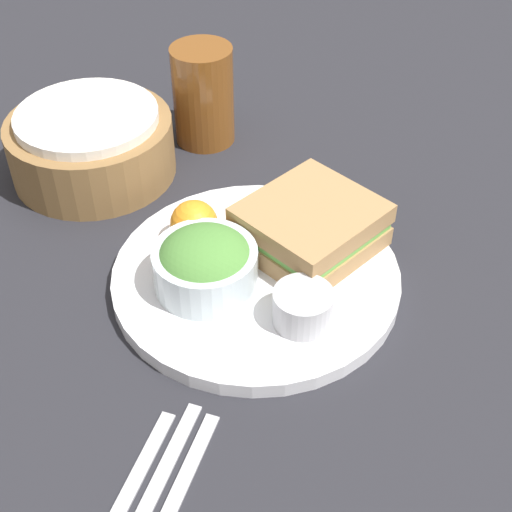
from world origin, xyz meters
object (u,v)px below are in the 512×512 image
(plate, at_px, (256,277))
(dressing_cup, at_px, (303,307))
(spoon, at_px, (121,507))
(drink_glass, at_px, (203,95))
(salad_bowl, at_px, (205,264))
(sandwich, at_px, (310,227))
(bread_basket, at_px, (91,144))

(plate, xyz_separation_m, dressing_cup, (-0.03, -0.07, 0.03))
(plate, height_order, dressing_cup, dressing_cup)
(spoon, bearing_deg, dressing_cup, 159.70)
(drink_glass, bearing_deg, salad_bowl, -141.63)
(plate, bearing_deg, drink_glass, 48.69)
(dressing_cup, distance_m, spoon, 0.23)
(salad_bowl, relative_size, spoon, 0.56)
(dressing_cup, height_order, drink_glass, drink_glass)
(sandwich, height_order, bread_basket, bread_basket)
(plate, relative_size, salad_bowl, 2.85)
(sandwich, bearing_deg, bread_basket, 93.22)
(bread_basket, relative_size, spoon, 1.08)
(salad_bowl, bearing_deg, bread_basket, 69.49)
(plate, distance_m, salad_bowl, 0.06)
(sandwich, xyz_separation_m, bread_basket, (-0.02, 0.29, -0.00))
(sandwich, relative_size, dressing_cup, 2.58)
(drink_glass, relative_size, spoon, 0.69)
(bread_basket, bearing_deg, dressing_cup, -102.67)
(spoon, bearing_deg, plate, 176.12)
(salad_bowl, distance_m, drink_glass, 0.29)
(dressing_cup, relative_size, drink_glass, 0.45)
(plate, bearing_deg, salad_bowl, 146.19)
(sandwich, height_order, spoon, sandwich)
(plate, height_order, spoon, plate)
(drink_glass, xyz_separation_m, spoon, (-0.44, -0.26, -0.06))
(sandwich, distance_m, spoon, 0.33)
(sandwich, height_order, drink_glass, drink_glass)
(drink_glass, distance_m, spoon, 0.52)
(sandwich, relative_size, bread_basket, 0.75)
(sandwich, distance_m, bread_basket, 0.29)
(plate, distance_m, drink_glass, 0.28)
(dressing_cup, relative_size, spoon, 0.31)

